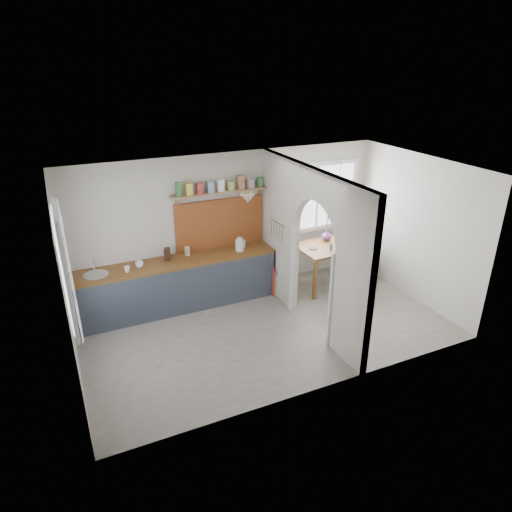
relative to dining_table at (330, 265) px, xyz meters
name	(u,v)px	position (x,y,z in m)	size (l,w,h in m)	color
floor	(268,329)	(-1.79, -0.95, -0.41)	(5.80, 3.20, 0.01)	gray
ceiling	(270,172)	(-1.79, -0.95, 2.19)	(5.80, 3.20, 0.01)	beige
walls	(269,256)	(-1.79, -0.95, 0.89)	(5.81, 3.21, 2.60)	beige
partition	(307,239)	(-1.09, -0.89, 1.04)	(0.12, 3.20, 2.60)	beige
kitchen_window	(64,269)	(-4.66, -0.95, 1.24)	(0.10, 1.16, 1.50)	white
nook_window	(317,197)	(0.01, 0.61, 1.19)	(1.76, 0.10, 1.30)	white
counter	(177,283)	(-2.92, 0.37, 0.04)	(3.50, 0.60, 0.90)	brown
sink	(96,275)	(-4.22, 0.35, 0.48)	(0.40, 0.40, 0.02)	silver
backsplash	(220,223)	(-2.00, 0.62, 0.94)	(1.65, 0.03, 0.90)	brown
shelf	(221,189)	(-2.00, 0.54, 1.60)	(1.75, 0.20, 0.21)	olive
pendant_lamp	(247,199)	(-1.64, 0.20, 1.47)	(0.26, 0.26, 0.16)	white
utensil_rail	(278,223)	(-1.18, -0.05, 1.04)	(0.02, 0.02, 0.50)	silver
dining_table	(330,265)	(0.00, 0.00, 0.00)	(1.32, 0.88, 0.82)	brown
chair_left	(286,271)	(-0.93, 0.07, 0.03)	(0.40, 0.40, 0.88)	silver
chair_right	(364,255)	(0.88, 0.10, 0.00)	(0.37, 0.37, 0.81)	silver
kettle	(240,244)	(-1.75, 0.31, 0.61)	(0.21, 0.16, 0.25)	silver
mug_a	(127,269)	(-3.75, 0.25, 0.53)	(0.10, 0.10, 0.09)	white
mug_b	(139,264)	(-3.53, 0.35, 0.54)	(0.13, 0.13, 0.10)	white
knife_block	(167,254)	(-3.03, 0.45, 0.59)	(0.09, 0.13, 0.21)	black
jar	(187,251)	(-2.66, 0.50, 0.57)	(0.10, 0.10, 0.15)	tan
towel_magenta	(273,282)	(-1.21, 0.02, -0.14)	(0.02, 0.03, 0.60)	#B91B5B
towel_orange	(274,285)	(-1.21, -0.03, -0.16)	(0.02, 0.03, 0.55)	#BE5813
bowl	(347,244)	(0.24, -0.15, 0.45)	(0.27, 0.27, 0.07)	white
table_cup	(331,247)	(-0.12, -0.16, 0.46)	(0.10, 0.10, 0.09)	#6A9A6A
plate	(313,248)	(-0.42, -0.01, 0.42)	(0.16, 0.16, 0.01)	black
vase	(327,235)	(0.04, 0.26, 0.51)	(0.19, 0.19, 0.20)	#733D7F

